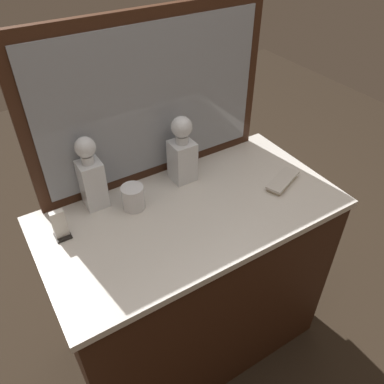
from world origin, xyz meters
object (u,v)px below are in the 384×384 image
crystal_decanter_rear (92,179)px  napkin_holder (60,226)px  crystal_decanter_far_left (182,155)px  silver_brush_far_left (282,181)px  crystal_tumbler_center (133,198)px

crystal_decanter_rear → napkin_holder: bearing=-147.9°
crystal_decanter_rear → napkin_holder: size_ratio=2.55×
napkin_holder → crystal_decanter_far_left: bearing=7.6°
silver_brush_far_left → napkin_holder: napkin_holder is taller
crystal_tumbler_center → napkin_holder: bearing=-177.9°
napkin_holder → crystal_decanter_rear: bearing=32.1°
crystal_decanter_far_left → silver_brush_far_left: (0.31, -0.24, -0.10)m
crystal_decanter_far_left → crystal_tumbler_center: 0.25m
crystal_decanter_far_left → napkin_holder: bearing=-172.4°
crystal_decanter_rear → crystal_decanter_far_left: size_ratio=1.04×
silver_brush_far_left → napkin_holder: 0.83m
silver_brush_far_left → crystal_decanter_far_left: bearing=142.4°
crystal_decanter_rear → crystal_decanter_far_left: bearing=-5.0°
crystal_decanter_far_left → silver_brush_far_left: size_ratio=1.51×
crystal_tumbler_center → silver_brush_far_left: (0.55, -0.18, -0.03)m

